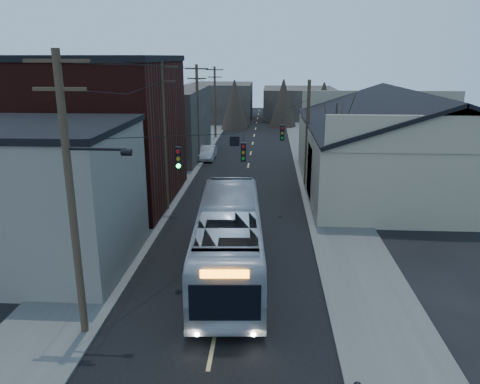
# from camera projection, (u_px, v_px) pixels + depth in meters

# --- Properties ---
(road_surface) EXTENTS (9.00, 110.00, 0.02)m
(road_surface) POSITION_uv_depth(u_px,v_px,m) (247.00, 170.00, 43.55)
(road_surface) COLOR black
(road_surface) RESTS_ON ground
(sidewalk_left) EXTENTS (4.00, 110.00, 0.12)m
(sidewalk_left) POSITION_uv_depth(u_px,v_px,m) (178.00, 169.00, 43.92)
(sidewalk_left) COLOR #474744
(sidewalk_left) RESTS_ON ground
(sidewalk_right) EXTENTS (4.00, 110.00, 0.12)m
(sidewalk_right) POSITION_uv_depth(u_px,v_px,m) (318.00, 171.00, 43.15)
(sidewalk_right) COLOR #474744
(sidewalk_right) RESTS_ON ground
(building_clapboard) EXTENTS (8.00, 8.00, 7.00)m
(building_clapboard) POSITION_uv_depth(u_px,v_px,m) (45.00, 199.00, 22.98)
(building_clapboard) COLOR #6C645A
(building_clapboard) RESTS_ON ground
(building_brick) EXTENTS (10.00, 12.00, 10.00)m
(building_brick) POSITION_uv_depth(u_px,v_px,m) (101.00, 133.00, 33.16)
(building_brick) COLOR black
(building_brick) RESTS_ON ground
(building_left_far) EXTENTS (9.00, 14.00, 7.00)m
(building_left_far) POSITION_uv_depth(u_px,v_px,m) (160.00, 123.00, 48.88)
(building_left_far) COLOR #312B27
(building_left_far) RESTS_ON ground
(warehouse) EXTENTS (16.16, 20.60, 7.73)m
(warehouse) POSITION_uv_depth(u_px,v_px,m) (407.00, 155.00, 37.24)
(warehouse) COLOR gray
(warehouse) RESTS_ON ground
(building_far_left) EXTENTS (10.00, 12.00, 6.00)m
(building_far_left) POSITION_uv_depth(u_px,v_px,m) (221.00, 102.00, 76.61)
(building_far_left) COLOR #312B27
(building_far_left) RESTS_ON ground
(building_far_right) EXTENTS (12.00, 14.00, 5.00)m
(building_far_right) POSITION_uv_depth(u_px,v_px,m) (299.00, 103.00, 80.78)
(building_far_right) COLOR #312B27
(building_far_right) RESTS_ON ground
(bare_tree) EXTENTS (0.40, 0.40, 7.20)m
(bare_tree) POSITION_uv_depth(u_px,v_px,m) (334.00, 155.00, 32.58)
(bare_tree) COLOR black
(bare_tree) RESTS_ON ground
(utility_lines) EXTENTS (11.24, 45.28, 10.50)m
(utility_lines) POSITION_uv_depth(u_px,v_px,m) (205.00, 126.00, 36.74)
(utility_lines) COLOR #382B1E
(utility_lines) RESTS_ON ground
(bus) EXTENTS (3.75, 12.88, 3.54)m
(bus) POSITION_uv_depth(u_px,v_px,m) (229.00, 238.00, 22.62)
(bus) COLOR #ADB1BA
(bus) RESTS_ON ground
(parked_car) EXTENTS (1.48, 4.18, 1.37)m
(parked_car) POSITION_uv_depth(u_px,v_px,m) (208.00, 153.00, 48.05)
(parked_car) COLOR #98999F
(parked_car) RESTS_ON ground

